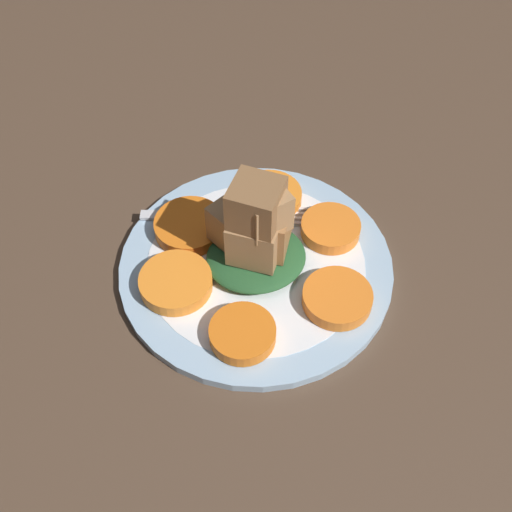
% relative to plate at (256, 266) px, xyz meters
% --- Properties ---
extents(table_slab, '(1.20, 1.20, 0.02)m').
position_rel_plate_xyz_m(table_slab, '(0.00, 0.00, -0.02)').
color(table_slab, '#4C3828').
rests_on(table_slab, ground).
extents(plate, '(0.27, 0.27, 0.01)m').
position_rel_plate_xyz_m(plate, '(0.00, 0.00, 0.00)').
color(plate, '#99B7D1').
rests_on(plate, table_slab).
extents(carrot_slice_0, '(0.06, 0.06, 0.01)m').
position_rel_plate_xyz_m(carrot_slice_0, '(-0.08, -0.02, 0.01)').
color(carrot_slice_0, orange).
rests_on(carrot_slice_0, plate).
extents(carrot_slice_1, '(0.07, 0.07, 0.01)m').
position_rel_plate_xyz_m(carrot_slice_1, '(-0.03, -0.08, 0.01)').
color(carrot_slice_1, orange).
rests_on(carrot_slice_1, plate).
extents(carrot_slice_2, '(0.07, 0.07, 0.01)m').
position_rel_plate_xyz_m(carrot_slice_2, '(0.06, -0.06, 0.01)').
color(carrot_slice_2, orange).
rests_on(carrot_slice_2, plate).
extents(carrot_slice_3, '(0.07, 0.07, 0.01)m').
position_rel_plate_xyz_m(carrot_slice_3, '(0.08, 0.01, 0.01)').
color(carrot_slice_3, orange).
rests_on(carrot_slice_3, plate).
extents(carrot_slice_4, '(0.06, 0.06, 0.01)m').
position_rel_plate_xyz_m(carrot_slice_4, '(0.03, 0.08, 0.01)').
color(carrot_slice_4, orange).
rests_on(carrot_slice_4, plate).
extents(carrot_slice_5, '(0.07, 0.07, 0.01)m').
position_rel_plate_xyz_m(carrot_slice_5, '(-0.06, 0.06, 0.01)').
color(carrot_slice_5, orange).
rests_on(carrot_slice_5, plate).
extents(center_pile, '(0.10, 0.09, 0.10)m').
position_rel_plate_xyz_m(center_pile, '(0.00, -0.00, 0.05)').
color(center_pile, '#235128').
rests_on(center_pile, plate).
extents(fork, '(0.19, 0.06, 0.00)m').
position_rel_plate_xyz_m(fork, '(0.01, -0.06, 0.01)').
color(fork, silver).
rests_on(fork, plate).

